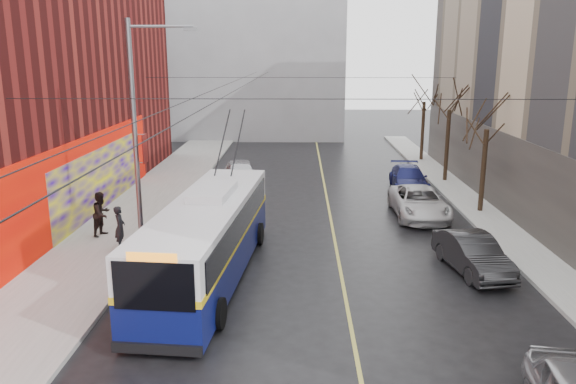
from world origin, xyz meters
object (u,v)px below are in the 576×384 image
streetlight_pole (139,132)px  parked_car_c (419,202)px  pedestrian_a (120,227)px  following_car (240,173)px  pedestrian_b (102,214)px  tree_far (425,91)px  trolleybus (208,237)px  parked_car_d (409,179)px  tree_mid (450,97)px  parked_car_b (473,254)px  tree_near (488,113)px

streetlight_pole → parked_car_c: (11.94, 5.32, -4.13)m
parked_car_c → pedestrian_a: pedestrian_a is taller
following_car → pedestrian_b: (-4.88, -9.90, 0.31)m
parked_car_c → pedestrian_b: 14.71m
tree_far → pedestrian_b: tree_far is taller
pedestrian_b → following_car: bearing=-7.0°
trolleybus → parked_car_d: 16.42m
tree_mid → trolleybus: 20.11m
tree_far → tree_mid: bearing=-90.0°
streetlight_pole → pedestrian_b: (-2.31, 1.67, -3.74)m
pedestrian_b → pedestrian_a: bearing=-121.9°
streetlight_pole → trolleybus: bearing=-40.9°
tree_far → following_car: tree_far is taller
pedestrian_a → parked_car_b: bearing=-109.9°
pedestrian_a → tree_near: bearing=-81.9°
tree_mid → parked_car_b: tree_mid is taller
parked_car_c → pedestrian_a: bearing=-158.2°
parked_car_b → pedestrian_a: (-13.45, 1.89, 0.33)m
tree_mid → following_car: size_ratio=1.44×
tree_near → pedestrian_b: tree_near is taller
tree_far → parked_car_c: size_ratio=1.27×
tree_mid → parked_car_c: 9.48m
tree_near → following_car: 14.36m
parked_car_c → following_car: 11.26m
tree_far → following_car: size_ratio=1.41×
parked_car_b → pedestrian_a: pedestrian_a is taller
pedestrian_a → tree_far: bearing=-51.0°
parked_car_b → pedestrian_b: (-14.72, 3.47, 0.42)m
pedestrian_a → pedestrian_b: 2.03m
tree_far → following_car: (-12.56, -8.42, -4.35)m
tree_far → pedestrian_a: size_ratio=3.81×
streetlight_pole → pedestrian_b: bearing=144.0°
parked_car_d → pedestrian_b: pedestrian_b is taller
trolleybus → parked_car_b: bearing=9.4°
tree_near → pedestrian_a: 17.67m
parked_car_b → following_car: 16.60m
trolleybus → pedestrian_b: 6.74m
tree_far → parked_car_c: (-3.20, -14.68, -4.42)m
parked_car_d → parked_car_c: bearing=-92.5°
streetlight_pole → tree_mid: streetlight_pole is taller
tree_mid → pedestrian_b: tree_mid is taller
tree_mid → following_car: (-12.56, -1.42, -4.46)m
trolleybus → pedestrian_a: (-3.97, 2.63, -0.49)m
parked_car_c → trolleybus: bearing=-139.1°
tree_far → streetlight_pole: bearing=-127.1°
tree_mid → pedestrian_b: (-17.45, -11.33, -4.15)m
tree_far → tree_near: bearing=-90.0°
tree_near → pedestrian_b: bearing=-166.1°
streetlight_pole → tree_far: size_ratio=1.37×
parked_car_b → parked_car_d: size_ratio=0.87×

